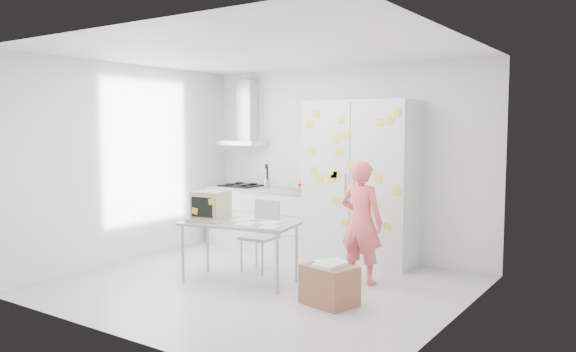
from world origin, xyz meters
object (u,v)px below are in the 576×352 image
Objects in this scene: person at (361,222)px; chair at (262,231)px; cardboard_box at (329,284)px; desk at (221,213)px.

person reaches higher than chair.
person is 1.36m from chair.
person reaches higher than cardboard_box.
chair is at bearing 152.29° from cardboard_box.
cardboard_box is (1.57, -0.10, -0.60)m from desk.
desk reaches higher than chair.
person is at bearing 96.23° from cardboard_box.
chair is (-1.34, -0.16, -0.22)m from person.
person reaches higher than desk.
person is at bearing 17.91° from desk.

